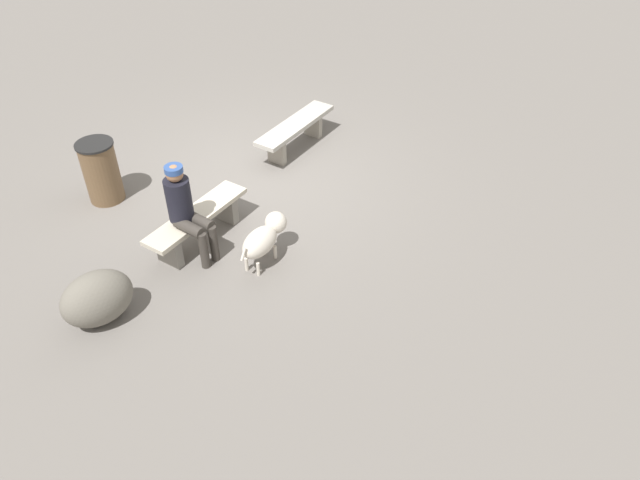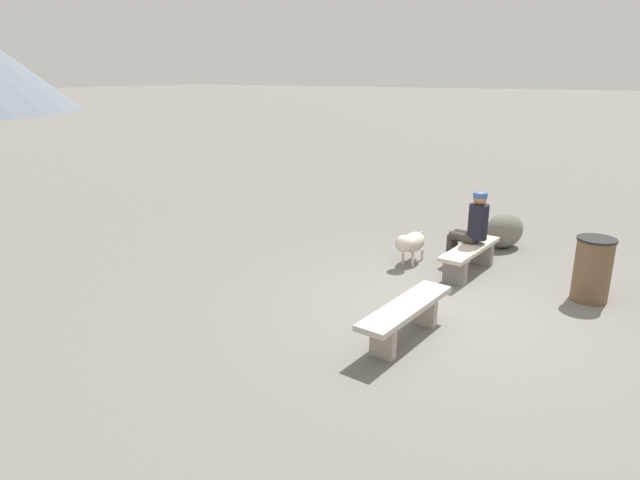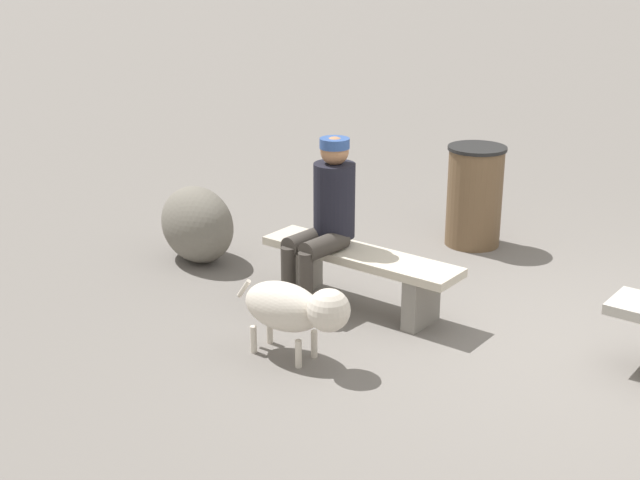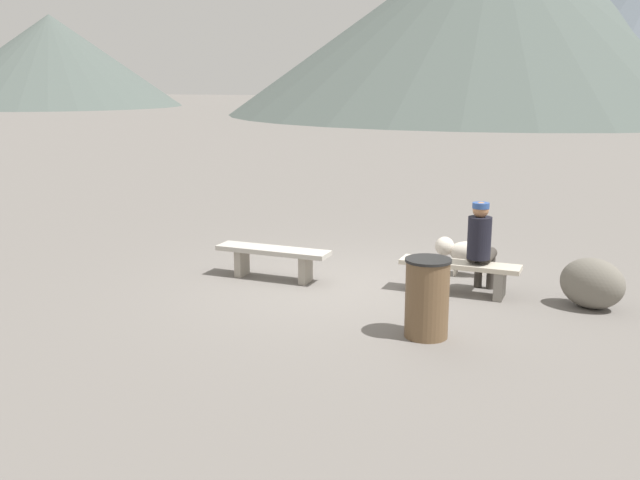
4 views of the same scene
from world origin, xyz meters
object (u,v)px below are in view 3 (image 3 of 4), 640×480
at_px(bench_right, 360,268).
at_px(seated_person, 326,212).
at_px(boulder, 197,224).
at_px(dog, 295,308).
at_px(trash_bin, 475,196).

bearing_deg(bench_right, seated_person, 20.59).
height_order(seated_person, boulder, seated_person).
bearing_deg(bench_right, dog, 99.17).
xyz_separation_m(dog, trash_bin, (-0.11, -2.73, 0.09)).
bearing_deg(trash_bin, dog, 87.60).
bearing_deg(seated_person, boulder, 1.08).
relative_size(bench_right, dog, 1.82).
height_order(dog, trash_bin, trash_bin).
distance_m(bench_right, seated_person, 0.49).
relative_size(bench_right, seated_person, 1.27).
distance_m(seated_person, trash_bin, 1.90).
bearing_deg(bench_right, boulder, 1.12).
relative_size(dog, trash_bin, 0.99).
distance_m(dog, trash_bin, 2.74).
bearing_deg(dog, seated_person, 112.16).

